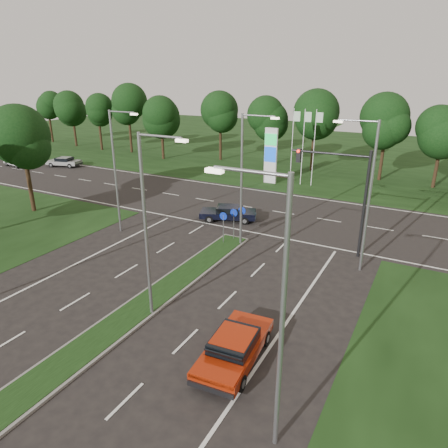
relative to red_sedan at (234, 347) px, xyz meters
The scene contains 19 objects.
ground 7.79m from the red_sedan, 140.68° to the right, with size 160.00×160.00×0.00m, color black.
verge_far 50.45m from the red_sedan, 96.83° to the left, with size 160.00×50.00×0.02m, color black.
cross_road 20.02m from the red_sedan, 107.46° to the left, with size 160.00×12.00×0.02m, color black.
median_kerb 6.10m from the red_sedan, behind, with size 2.00×26.00×0.12m, color slate.
streetlight_median_near 6.74m from the red_sedan, 167.78° to the left, with size 2.53×0.22×9.00m.
streetlight_median_far 12.93m from the red_sedan, 114.29° to the left, with size 2.53×0.22×9.00m.
streetlight_left_far 17.50m from the red_sedan, 147.58° to the left, with size 2.53×0.22×9.00m.
streetlight_right_far 12.24m from the red_sedan, 75.83° to the left, with size 2.53×0.22×9.00m.
streetlight_right_near 5.96m from the red_sedan, 46.20° to the right, with size 2.53×0.22×9.00m.
traffic_signal 13.72m from the red_sedan, 84.81° to the left, with size 5.10×0.42×7.00m.
median_signs 13.00m from the red_sedan, 117.60° to the left, with size 1.16×1.76×2.38m.
gas_pylon 29.89m from the red_sedan, 109.19° to the left, with size 5.80×1.26×8.00m.
tree_left_far 26.11m from the red_sedan, 159.33° to the left, with size 5.20×5.20×8.86m.
treeline_far 36.04m from the red_sedan, 99.57° to the left, with size 6.00×6.00×9.90m.
red_sedan is the anchor object (origin of this frame).
navy_sedan 17.23m from the red_sedan, 118.83° to the left, with size 4.84×3.36×1.23m.
far_car_a 43.43m from the red_sedan, 147.97° to the left, with size 4.56×2.89×1.22m.
far_car_b 46.83m from the red_sedan, 154.42° to the left, with size 4.46×2.46×1.22m.
far_car_c 56.89m from the red_sedan, 154.96° to the left, with size 4.87×2.33×1.37m.
Camera 1 is at (12.18, -7.32, 11.26)m, focal length 32.00 mm.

